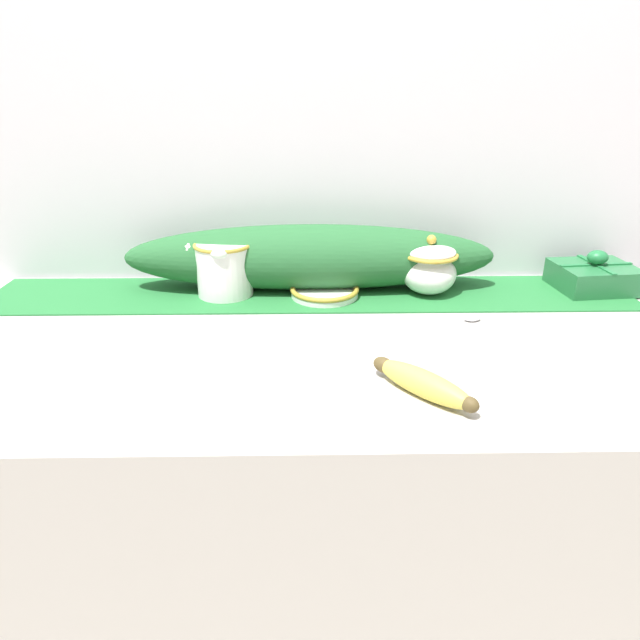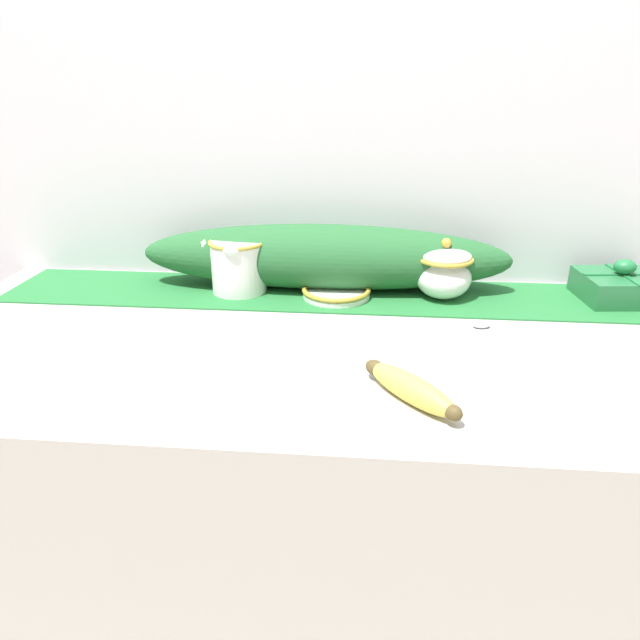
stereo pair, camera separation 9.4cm
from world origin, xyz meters
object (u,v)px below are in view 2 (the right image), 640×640
at_px(small_dish, 336,292).
at_px(banana, 410,388).
at_px(spoon, 475,325).
at_px(gift_box, 621,286).
at_px(sugar_bowl, 444,271).
at_px(cream_pitcher, 239,264).

distance_m(small_dish, banana, 0.42).
height_order(banana, spoon, banana).
height_order(small_dish, gift_box, gift_box).
relative_size(banana, spoon, 1.00).
relative_size(sugar_bowl, spoon, 0.81).
height_order(cream_pitcher, spoon, cream_pitcher).
bearing_deg(spoon, gift_box, 15.29).
xyz_separation_m(cream_pitcher, banana, (0.33, -0.41, -0.04)).
xyz_separation_m(sugar_bowl, gift_box, (0.36, 0.02, -0.03)).
bearing_deg(banana, cream_pitcher, 128.93).
xyz_separation_m(sugar_bowl, spoon, (0.04, -0.15, -0.05)).
bearing_deg(cream_pitcher, sugar_bowl, -0.15).
relative_size(cream_pitcher, spoon, 0.91).
distance_m(sugar_bowl, small_dish, 0.22).
bearing_deg(sugar_bowl, banana, -101.95).
distance_m(cream_pitcher, spoon, 0.49).
height_order(cream_pitcher, sugar_bowl, sugar_bowl).
height_order(sugar_bowl, spoon, sugar_bowl).
xyz_separation_m(banana, spoon, (0.13, 0.27, -0.02)).
distance_m(sugar_bowl, spoon, 0.16).
bearing_deg(small_dish, banana, -71.99).
height_order(sugar_bowl, gift_box, sugar_bowl).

